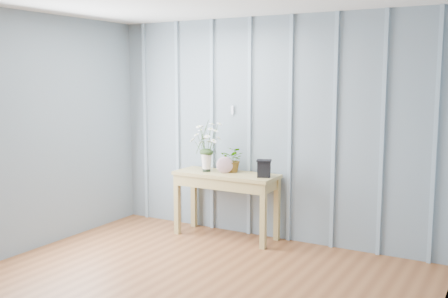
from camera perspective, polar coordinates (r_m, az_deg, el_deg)
The scene contains 6 objects.
room_shell at distance 4.71m, azimuth -1.76°, elevation 9.77°, with size 4.00×4.50×2.50m.
sideboard at distance 5.97m, azimuth 0.24°, elevation -3.70°, with size 1.20×0.45×0.75m.
daisy_vase at distance 5.99m, azimuth -1.93°, elevation 0.96°, with size 0.41×0.31×0.58m.
spider_plant at distance 5.98m, azimuth 1.03°, elevation -1.15°, with size 0.26×0.23×0.29m, color #1F3617.
felt_disc_vessel at distance 5.91m, azimuth 0.08°, elevation -1.75°, with size 0.19×0.05×0.19m, color #8C4467.
carved_box at distance 5.70m, azimuth 4.37°, elevation -2.10°, with size 0.19×0.17×0.19m.
Camera 1 is at (2.45, -3.11, 1.82)m, focal length 42.00 mm.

